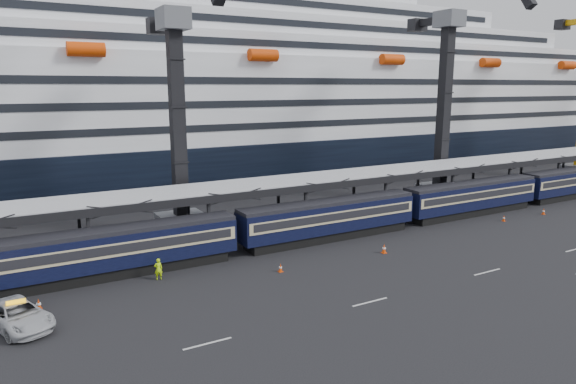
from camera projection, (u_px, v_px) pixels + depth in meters
name	position (u px, v px, depth m)	size (l,w,h in m)	color
ground	(466.00, 254.00, 45.95)	(260.00, 260.00, 0.00)	black
train	(357.00, 213.00, 51.79)	(133.05, 3.00, 4.05)	black
canopy	(370.00, 174.00, 56.82)	(130.00, 6.25, 5.53)	#96989E
cruise_ship	(240.00, 102.00, 82.13)	(214.09, 28.84, 34.00)	black
crane_dark_near	(179.00, 116.00, 49.74)	(4.50, 17.75, 35.08)	#505459
crane_dark_mid	(447.00, 98.00, 65.48)	(4.50, 18.24, 39.64)	#505459
pickup_truck	(17.00, 315.00, 31.85)	(2.70, 5.85, 1.63)	#AFB1B6
worker	(158.00, 269.00, 39.79)	(0.63, 0.41, 1.72)	#C4FF0D
traffic_cone_b	(39.00, 304.00, 34.47)	(0.40, 0.40, 0.81)	#D83C06
traffic_cone_c	(281.00, 268.00, 41.57)	(0.36, 0.36, 0.71)	#D83C06
traffic_cone_d	(384.00, 248.00, 46.24)	(0.43, 0.43, 0.87)	#D83C06
traffic_cone_e	(504.00, 218.00, 57.21)	(0.35, 0.35, 0.71)	#D83C06
traffic_cone_f	(544.00, 211.00, 60.27)	(0.36, 0.36, 0.72)	#D83C06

